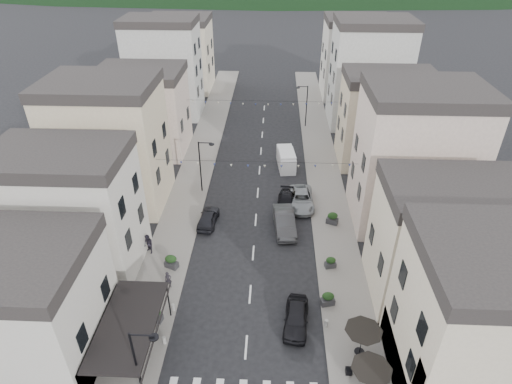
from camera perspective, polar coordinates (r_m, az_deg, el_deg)
sidewalk_left at (r=52.46m, az=-7.72°, el=3.68°), size 4.00×76.00×0.12m
sidewalk_right at (r=52.01m, az=8.81°, el=3.31°), size 4.00×76.00×0.12m
boutique_building at (r=32.65m, az=-30.71°, el=-13.45°), size 12.00×8.00×8.00m
bistro_building at (r=29.44m, az=28.93°, el=-15.77°), size 10.00×8.00×10.00m
boutique_awning at (r=29.85m, az=-16.19°, el=-16.62°), size 3.77×7.50×3.28m
buildings_row_left at (r=56.70m, az=-14.37°, el=11.94°), size 10.20×54.16×14.00m
buildings_row_right at (r=54.78m, az=16.38°, el=11.14°), size 10.20×54.16×14.50m
cafe_terrace at (r=28.46m, az=15.08°, el=-22.11°), size 2.50×8.10×2.53m
streetlamp_left_near at (r=27.24m, az=-15.21°, el=-20.83°), size 1.70×0.56×6.00m
streetlamp_left_far at (r=45.26m, az=-7.15°, el=4.03°), size 1.70×0.56×6.00m
streetlamp_right_far at (r=61.23m, az=6.53°, el=11.83°), size 1.70×0.56×6.00m
bollards at (r=30.98m, az=-1.40°, el=-20.24°), size 11.66×10.26×0.60m
bunting_near at (r=40.24m, az=0.03°, el=3.62°), size 19.00×0.28×0.62m
bunting_far at (r=54.80m, az=0.78°, el=11.71°), size 19.00×0.28×0.62m
parked_car_a at (r=32.45m, az=5.37°, el=-16.33°), size 2.14×4.41×1.45m
parked_car_b at (r=40.84m, az=3.82°, el=-3.97°), size 2.34×5.39×1.72m
parked_car_c at (r=44.43m, az=6.07°, el=-0.96°), size 2.56×5.32×1.46m
parked_car_d at (r=44.02m, az=4.05°, el=-1.33°), size 2.13×4.54×1.28m
parked_car_e at (r=41.79m, az=-6.41°, el=-3.44°), size 1.97×4.21×1.39m
delivery_van at (r=51.20m, az=4.05°, el=4.44°), size 2.32×4.78×2.21m
pedestrian_a at (r=35.43m, az=-11.62°, el=-11.42°), size 0.66×0.56×1.53m
pedestrian_b at (r=38.93m, az=-14.16°, el=-6.77°), size 1.17×1.14×1.90m
planter_la at (r=33.36m, az=-13.35°, el=-15.63°), size 1.18×0.82×1.20m
planter_lb at (r=37.26m, az=-11.25°, el=-9.07°), size 1.28×1.03×1.26m
planter_ra at (r=34.04m, az=9.56°, el=-13.85°), size 1.17×0.84×1.18m
planter_rb at (r=37.18m, az=9.92°, el=-9.22°), size 1.03×0.71×1.05m
planter_rc at (r=42.10m, az=10.15°, el=-3.45°), size 1.26×0.98×1.25m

